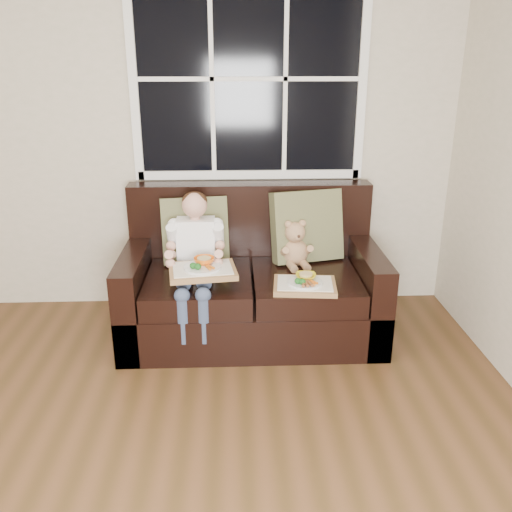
{
  "coord_description": "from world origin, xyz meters",
  "views": [
    {
      "loc": [
        0.66,
        -1.39,
        1.79
      ],
      "look_at": [
        0.8,
        1.85,
        0.6
      ],
      "focal_mm": 38.0,
      "sensor_mm": 36.0,
      "label": 1
    }
  ],
  "objects_px": {
    "tray_left": "(203,269)",
    "tray_right": "(305,284)",
    "loveseat": "(252,287)",
    "child": "(195,249)",
    "teddy_bear": "(295,247)"
  },
  "relations": [
    {
      "from": "tray_left",
      "to": "tray_right",
      "type": "relative_size",
      "value": 1.08
    },
    {
      "from": "tray_left",
      "to": "tray_right",
      "type": "height_order",
      "value": "tray_left"
    },
    {
      "from": "loveseat",
      "to": "tray_left",
      "type": "bearing_deg",
      "value": -133.51
    },
    {
      "from": "loveseat",
      "to": "child",
      "type": "xyz_separation_m",
      "value": [
        -0.36,
        -0.12,
        0.32
      ]
    },
    {
      "from": "loveseat",
      "to": "tray_right",
      "type": "relative_size",
      "value": 4.17
    },
    {
      "from": "loveseat",
      "to": "tray_right",
      "type": "height_order",
      "value": "loveseat"
    },
    {
      "from": "tray_left",
      "to": "tray_right",
      "type": "xyz_separation_m",
      "value": [
        0.63,
        -0.03,
        -0.1
      ]
    },
    {
      "from": "child",
      "to": "tray_left",
      "type": "xyz_separation_m",
      "value": [
        0.06,
        -0.21,
        -0.06
      ]
    },
    {
      "from": "child",
      "to": "teddy_bear",
      "type": "distance_m",
      "value": 0.68
    },
    {
      "from": "tray_right",
      "to": "teddy_bear",
      "type": "bearing_deg",
      "value": 98.7
    },
    {
      "from": "teddy_bear",
      "to": "tray_right",
      "type": "xyz_separation_m",
      "value": [
        0.02,
        -0.4,
        -0.1
      ]
    },
    {
      "from": "child",
      "to": "tray_right",
      "type": "xyz_separation_m",
      "value": [
        0.68,
        -0.24,
        -0.16
      ]
    },
    {
      "from": "loveseat",
      "to": "tray_left",
      "type": "xyz_separation_m",
      "value": [
        -0.31,
        -0.33,
        0.27
      ]
    },
    {
      "from": "loveseat",
      "to": "tray_left",
      "type": "relative_size",
      "value": 3.86
    },
    {
      "from": "loveseat",
      "to": "tray_right",
      "type": "distance_m",
      "value": 0.51
    }
  ]
}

